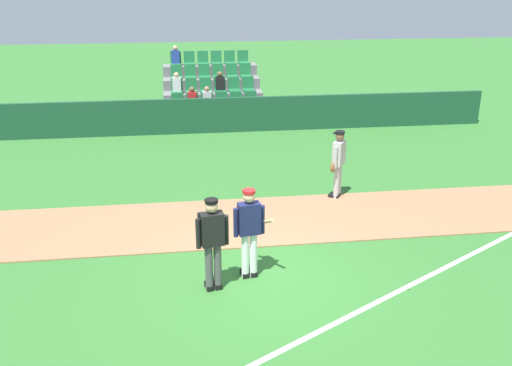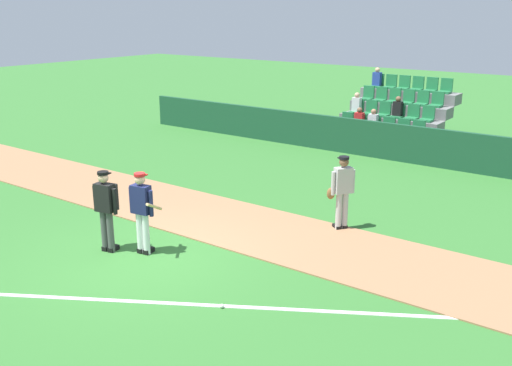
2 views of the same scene
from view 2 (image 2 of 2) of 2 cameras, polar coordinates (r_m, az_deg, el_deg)
ground_plane at (r=12.38m, az=-10.90°, el=-7.07°), size 80.00×80.00×0.00m
infield_dirt_path at (r=14.13m, az=-3.22°, el=-3.65°), size 28.00×2.70×0.03m
foul_line_chalk at (r=10.22m, az=-1.10°, el=-12.14°), size 10.43×6.11×0.01m
dugout_fence at (r=20.46m, az=10.93°, el=4.33°), size 20.00×0.16×1.26m
stadium_bleachers at (r=22.50m, az=13.44°, el=5.59°), size 3.90×3.80×2.70m
batter_navy_jersey at (r=12.17m, az=-11.16°, el=-2.62°), size 0.72×0.74×1.76m
umpire_home_plate at (r=12.45m, az=-14.54°, el=-2.25°), size 0.58×0.36×1.76m
runner_grey_jersey at (r=13.39m, az=8.47°, el=-0.71°), size 0.51×0.56×1.76m
baseball at (r=10.21m, az=-3.38°, el=-12.00°), size 0.07×0.07×0.07m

